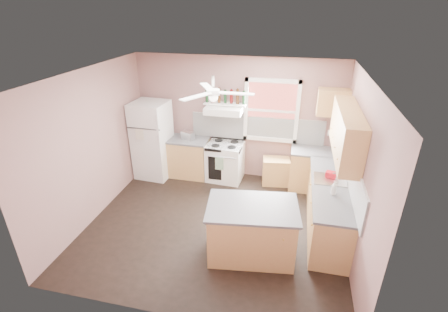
% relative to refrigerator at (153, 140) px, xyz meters
% --- Properties ---
extents(floor, '(4.50, 4.50, 0.00)m').
position_rel_refrigerator_xyz_m(floor, '(1.83, -1.53, -0.87)').
color(floor, black).
rests_on(floor, ground).
extents(ceiling, '(4.50, 4.50, 0.00)m').
position_rel_refrigerator_xyz_m(ceiling, '(1.83, -1.53, 1.83)').
color(ceiling, white).
rests_on(ceiling, ground).
extents(wall_back, '(4.50, 0.05, 2.70)m').
position_rel_refrigerator_xyz_m(wall_back, '(1.83, 0.50, 0.48)').
color(wall_back, '#85605B').
rests_on(wall_back, ground).
extents(wall_right, '(0.05, 4.00, 2.70)m').
position_rel_refrigerator_xyz_m(wall_right, '(4.10, -1.53, 0.48)').
color(wall_right, '#85605B').
rests_on(wall_right, ground).
extents(wall_left, '(0.05, 4.00, 2.70)m').
position_rel_refrigerator_xyz_m(wall_left, '(-0.45, -1.53, 0.48)').
color(wall_left, '#85605B').
rests_on(wall_left, ground).
extents(backsplash_back, '(2.90, 0.03, 0.55)m').
position_rel_refrigerator_xyz_m(backsplash_back, '(2.28, 0.46, 0.30)').
color(backsplash_back, white).
rests_on(backsplash_back, wall_back).
extents(backsplash_right, '(0.03, 2.60, 0.55)m').
position_rel_refrigerator_xyz_m(backsplash_right, '(4.06, -1.23, 0.30)').
color(backsplash_right, white).
rests_on(backsplash_right, wall_right).
extents(window_view, '(1.00, 0.02, 1.20)m').
position_rel_refrigerator_xyz_m(window_view, '(2.58, 0.46, 0.73)').
color(window_view, maroon).
rests_on(window_view, wall_back).
extents(window_frame, '(1.16, 0.07, 1.36)m').
position_rel_refrigerator_xyz_m(window_frame, '(2.58, 0.43, 0.73)').
color(window_frame, white).
rests_on(window_frame, wall_back).
extents(refrigerator, '(0.79, 0.77, 1.75)m').
position_rel_refrigerator_xyz_m(refrigerator, '(0.00, 0.00, 0.00)').
color(refrigerator, white).
rests_on(refrigerator, floor).
extents(base_cabinet_left, '(0.90, 0.60, 0.86)m').
position_rel_refrigerator_xyz_m(base_cabinet_left, '(0.77, 0.17, -0.44)').
color(base_cabinet_left, tan).
rests_on(base_cabinet_left, floor).
extents(counter_left, '(0.92, 0.62, 0.04)m').
position_rel_refrigerator_xyz_m(counter_left, '(0.77, 0.17, 0.01)').
color(counter_left, '#4F4F52').
rests_on(counter_left, base_cabinet_left).
extents(toaster, '(0.32, 0.24, 0.18)m').
position_rel_refrigerator_xyz_m(toaster, '(0.79, 0.16, 0.12)').
color(toaster, silver).
rests_on(toaster, counter_left).
extents(stove, '(0.81, 0.69, 0.86)m').
position_rel_refrigerator_xyz_m(stove, '(1.64, 0.17, -0.44)').
color(stove, white).
rests_on(stove, floor).
extents(range_hood, '(0.78, 0.50, 0.14)m').
position_rel_refrigerator_xyz_m(range_hood, '(1.60, 0.22, 0.75)').
color(range_hood, white).
rests_on(range_hood, wall_back).
extents(bottle_shelf, '(0.90, 0.26, 0.03)m').
position_rel_refrigerator_xyz_m(bottle_shelf, '(1.60, 0.34, 0.85)').
color(bottle_shelf, white).
rests_on(bottle_shelf, range_hood).
extents(cart, '(0.62, 0.45, 0.57)m').
position_rel_refrigerator_xyz_m(cart, '(2.78, 0.20, -0.59)').
color(cart, tan).
rests_on(cart, floor).
extents(base_cabinet_corner, '(1.00, 0.60, 0.86)m').
position_rel_refrigerator_xyz_m(base_cabinet_corner, '(3.58, 0.17, -0.44)').
color(base_cabinet_corner, tan).
rests_on(base_cabinet_corner, floor).
extents(base_cabinet_right, '(0.60, 2.20, 0.86)m').
position_rel_refrigerator_xyz_m(base_cabinet_right, '(3.78, -1.23, -0.44)').
color(base_cabinet_right, tan).
rests_on(base_cabinet_right, floor).
extents(counter_corner, '(1.02, 0.62, 0.04)m').
position_rel_refrigerator_xyz_m(counter_corner, '(3.58, 0.17, 0.01)').
color(counter_corner, '#4F4F52').
rests_on(counter_corner, base_cabinet_corner).
extents(counter_right, '(0.62, 2.22, 0.04)m').
position_rel_refrigerator_xyz_m(counter_right, '(3.77, -1.23, 0.01)').
color(counter_right, '#4F4F52').
rests_on(counter_right, base_cabinet_right).
extents(sink, '(0.55, 0.45, 0.03)m').
position_rel_refrigerator_xyz_m(sink, '(3.77, -1.03, 0.02)').
color(sink, silver).
rests_on(sink, counter_right).
extents(faucet, '(0.03, 0.03, 0.14)m').
position_rel_refrigerator_xyz_m(faucet, '(3.93, -1.03, 0.10)').
color(faucet, silver).
rests_on(faucet, sink).
extents(upper_cabinet_right, '(0.33, 1.80, 0.76)m').
position_rel_refrigerator_xyz_m(upper_cabinet_right, '(3.91, -1.03, 0.91)').
color(upper_cabinet_right, tan).
rests_on(upper_cabinet_right, wall_right).
extents(upper_cabinet_corner, '(0.60, 0.33, 0.52)m').
position_rel_refrigerator_xyz_m(upper_cabinet_corner, '(3.78, 0.30, 1.03)').
color(upper_cabinet_corner, tan).
rests_on(upper_cabinet_corner, wall_back).
extents(paper_towel, '(0.26, 0.12, 0.12)m').
position_rel_refrigerator_xyz_m(paper_towel, '(3.90, 0.33, 0.38)').
color(paper_towel, white).
rests_on(paper_towel, wall_back).
extents(island, '(1.40, 0.99, 0.86)m').
position_rel_refrigerator_xyz_m(island, '(2.58, -2.14, -0.44)').
color(island, tan).
rests_on(island, floor).
extents(island_top, '(1.48, 1.07, 0.04)m').
position_rel_refrigerator_xyz_m(island_top, '(2.58, -2.14, 0.01)').
color(island_top, '#4F4F52').
rests_on(island_top, island).
extents(ceiling_fan_hub, '(0.20, 0.20, 0.08)m').
position_rel_refrigerator_xyz_m(ceiling_fan_hub, '(1.83, -1.53, 1.58)').
color(ceiling_fan_hub, white).
rests_on(ceiling_fan_hub, ceiling).
extents(soap_bottle, '(0.12, 0.12, 0.23)m').
position_rel_refrigerator_xyz_m(soap_bottle, '(3.79, -1.51, 0.14)').
color(soap_bottle, silver).
rests_on(soap_bottle, counter_right).
extents(red_caddy, '(0.21, 0.17, 0.10)m').
position_rel_refrigerator_xyz_m(red_caddy, '(3.79, -0.94, 0.08)').
color(red_caddy, red).
rests_on(red_caddy, counter_right).
extents(wine_bottles, '(0.86, 0.06, 0.31)m').
position_rel_refrigerator_xyz_m(wine_bottles, '(1.60, 0.34, 1.01)').
color(wine_bottles, '#143819').
rests_on(wine_bottles, bottle_shelf).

